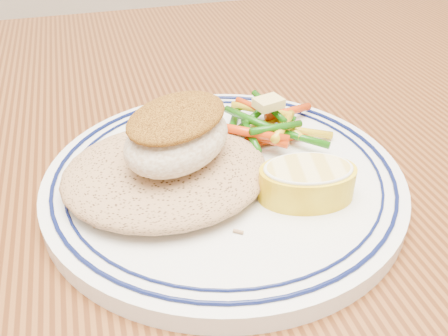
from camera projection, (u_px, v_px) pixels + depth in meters
dining_table at (242, 235)px, 0.50m from camera, size 1.50×0.90×0.75m
plate at (224, 179)px, 0.39m from camera, size 0.28×0.28×0.02m
rice_pilaf at (166, 169)px, 0.37m from camera, size 0.15×0.14×0.03m
fish_fillet at (177, 134)px, 0.35m from camera, size 0.11×0.11×0.04m
vegetable_pile at (266, 125)px, 0.43m from camera, size 0.11×0.09×0.03m
butter_pat at (269, 103)px, 0.42m from camera, size 0.03×0.02×0.01m
lemon_wedge at (307, 181)px, 0.36m from camera, size 0.08×0.07×0.03m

